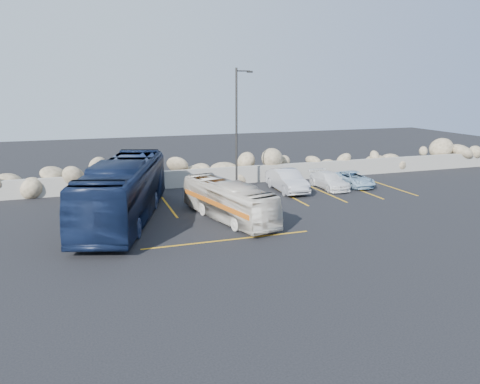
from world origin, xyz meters
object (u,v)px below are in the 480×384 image
object	(u,v)px
lamppost	(237,127)
car_c	(329,181)
car_d	(354,179)
vintage_bus	(228,201)
car_b	(287,181)
tour_coach	(124,191)

from	to	relation	value
lamppost	car_c	xyz separation A→B (m)	(6.25, -1.15, -3.74)
lamppost	car_d	bearing A→B (deg)	-7.05
lamppost	car_d	size ratio (longest dim) A/B	2.19
car_c	car_d	xyz separation A→B (m)	(2.02, 0.13, -0.04)
car_d	lamppost	bearing A→B (deg)	173.19
vintage_bus	car_b	size ratio (longest dim) A/B	1.66
lamppost	car_b	distance (m)	4.87
vintage_bus	car_c	world-z (taller)	vintage_bus
vintage_bus	car_d	size ratio (longest dim) A/B	1.99
tour_coach	car_b	bearing A→B (deg)	35.30
lamppost	vintage_bus	xyz separation A→B (m)	(-2.55, -6.10, -3.28)
tour_coach	car_d	xyz separation A→B (m)	(16.00, 3.47, -1.09)
car_c	vintage_bus	bearing A→B (deg)	-150.60
car_b	car_d	size ratio (longest dim) A/B	1.20
car_c	car_d	world-z (taller)	car_c
car_b	car_c	distance (m)	3.10
lamppost	car_c	bearing A→B (deg)	-10.42
vintage_bus	car_b	xyz separation A→B (m)	(5.72, 5.12, -0.29)
car_b	tour_coach	bearing A→B (deg)	-160.24
tour_coach	car_d	world-z (taller)	tour_coach
vintage_bus	car_d	bearing A→B (deg)	11.56
lamppost	vintage_bus	world-z (taller)	lamppost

